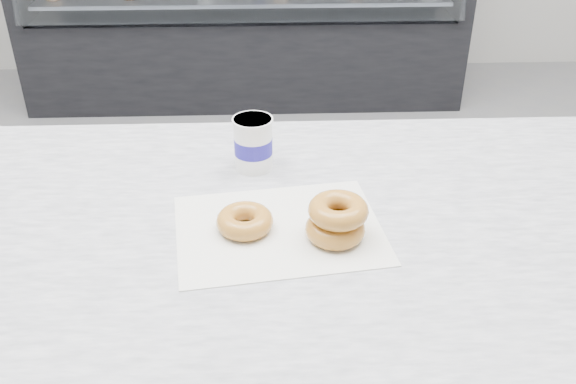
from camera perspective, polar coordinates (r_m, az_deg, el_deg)
name	(u,v)px	position (r m, az deg, el deg)	size (l,w,h in m)	color
ground	(238,344)	(2.15, -4.49, -13.30)	(5.00, 5.00, 0.00)	gray
display_case	(245,8)	(3.78, -3.88, 16.04)	(2.40, 0.74, 1.25)	black
wax_paper	(279,229)	(1.07, -0.80, -3.35)	(0.34, 0.26, 0.00)	silver
donut_single	(245,221)	(1.06, -3.86, -2.58)	(0.10, 0.10, 0.03)	#BC7633
donut_stack	(337,220)	(1.04, 4.35, -2.46)	(0.10, 0.10, 0.07)	#BC7633
coffee_cup	(253,143)	(1.23, -3.11, 4.37)	(0.09, 0.09, 0.10)	white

